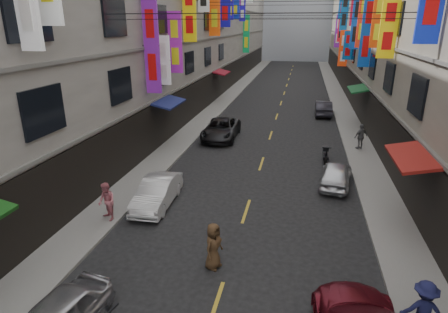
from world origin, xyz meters
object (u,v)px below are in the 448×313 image
at_px(car_left_far, 221,129).
at_px(car_right_far, 323,108).
at_px(car_left_mid, 157,192).
at_px(pedestrian_lfar, 107,202).
at_px(pedestrian_rnear, 423,310).
at_px(car_right_mid, 336,174).
at_px(pedestrian_rfar, 361,137).
at_px(pedestrian_crossing, 213,246).
at_px(scooter_far_right, 325,154).

height_order(car_left_far, car_right_far, car_left_far).
bearing_deg(car_left_mid, car_left_far, 84.83).
distance_m(pedestrian_lfar, pedestrian_rnear, 11.54).
distance_m(car_right_mid, pedestrian_rfar, 6.32).
height_order(pedestrian_rfar, pedestrian_crossing, pedestrian_rfar).
relative_size(car_left_far, pedestrian_rfar, 3.01).
bearing_deg(pedestrian_rfar, pedestrian_lfar, 14.32).
xyz_separation_m(car_right_mid, pedestrian_lfar, (-9.43, -5.79, 0.31)).
height_order(car_left_mid, car_right_mid, car_left_mid).
distance_m(car_right_far, pedestrian_rnear, 25.50).
bearing_deg(car_right_far, car_left_mid, 67.72).
height_order(car_left_far, pedestrian_rnear, pedestrian_rnear).
bearing_deg(pedestrian_rnear, pedestrian_crossing, -20.38).
xyz_separation_m(car_right_mid, pedestrian_crossing, (-4.48, -7.86, 0.20)).
bearing_deg(pedestrian_crossing, pedestrian_lfar, 86.89).
bearing_deg(pedestrian_crossing, car_right_far, 8.80).
xyz_separation_m(car_left_mid, pedestrian_crossing, (3.52, -3.93, 0.19)).
distance_m(car_left_mid, car_right_far, 21.18).
xyz_separation_m(car_left_mid, pedestrian_rfar, (9.92, 9.95, 0.31)).
distance_m(car_left_far, pedestrian_lfar, 12.79).
bearing_deg(car_right_far, car_left_far, 49.98).
distance_m(pedestrian_lfar, pedestrian_rfar, 16.37).
xyz_separation_m(car_left_far, pedestrian_rfar, (9.32, -0.82, 0.25)).
bearing_deg(car_right_far, pedestrian_rnear, 93.06).
distance_m(pedestrian_rfar, pedestrian_crossing, 15.28).
bearing_deg(car_left_far, pedestrian_rfar, -6.28).
relative_size(car_left_mid, car_left_far, 0.78).
relative_size(car_left_far, pedestrian_crossing, 3.00).
xyz_separation_m(car_right_far, pedestrian_rnear, (1.40, -25.46, 0.30)).
bearing_deg(car_right_far, scooter_far_right, 88.27).
bearing_deg(car_right_mid, car_right_far, -81.49).
height_order(car_left_mid, pedestrian_rnear, pedestrian_rnear).
xyz_separation_m(car_left_mid, car_right_mid, (8.00, 3.93, -0.01)).
relative_size(car_left_far, pedestrian_lfar, 3.04).
relative_size(scooter_far_right, pedestrian_rnear, 1.09).
xyz_separation_m(car_right_far, pedestrian_crossing, (-4.48, -23.54, 0.16)).
relative_size(car_left_mid, car_right_mid, 1.05).
height_order(car_right_far, pedestrian_rfar, pedestrian_rfar).
height_order(pedestrian_lfar, pedestrian_rfar, pedestrian_rfar).
bearing_deg(pedestrian_lfar, pedestrian_crossing, 15.30).
bearing_deg(scooter_far_right, pedestrian_rfar, -132.06).
bearing_deg(pedestrian_lfar, car_left_mid, 90.48).
bearing_deg(pedestrian_rnear, car_right_mid, -84.16).
relative_size(car_right_far, pedestrian_rfar, 2.43).
relative_size(pedestrian_lfar, pedestrian_rnear, 0.97).
distance_m(pedestrian_rnear, pedestrian_crossing, 6.19).
bearing_deg(car_right_mid, car_left_far, -34.23).
xyz_separation_m(scooter_far_right, car_left_mid, (-7.65, -7.39, 0.18)).
height_order(car_left_mid, pedestrian_lfar, pedestrian_lfar).
xyz_separation_m(car_left_far, pedestrian_crossing, (2.92, -14.70, 0.14)).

